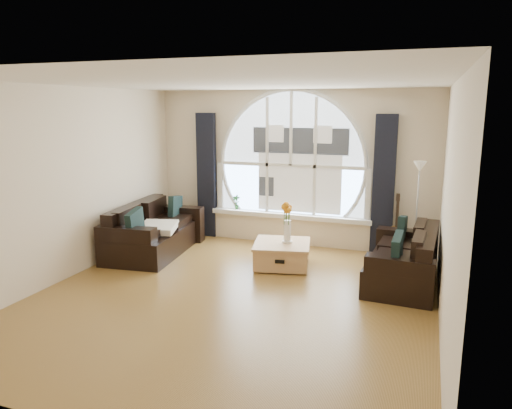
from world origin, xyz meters
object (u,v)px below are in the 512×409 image
(sofa_left, at_px, (155,230))
(vase_flowers, at_px, (287,218))
(floor_lamp, at_px, (417,213))
(sofa_right, at_px, (403,255))
(potted_plant, at_px, (236,202))
(guitar, at_px, (397,224))
(coffee_chest, at_px, (282,253))

(sofa_left, relative_size, vase_flowers, 2.64)
(sofa_left, xyz_separation_m, floor_lamp, (4.10, 0.96, 0.40))
(sofa_right, xyz_separation_m, potted_plant, (-3.03, 1.36, 0.28))
(sofa_right, bearing_deg, potted_plant, 159.20)
(potted_plant, bearing_deg, floor_lamp, -6.32)
(floor_lamp, bearing_deg, vase_flowers, -155.15)
(floor_lamp, relative_size, potted_plant, 6.03)
(sofa_left, distance_m, sofa_right, 3.97)
(sofa_right, relative_size, guitar, 1.59)
(floor_lamp, height_order, potted_plant, floor_lamp)
(vase_flowers, bearing_deg, floor_lamp, 24.85)
(sofa_left, bearing_deg, vase_flowers, -3.88)
(coffee_chest, bearing_deg, vase_flowers, 19.12)
(sofa_right, xyz_separation_m, guitar, (-0.17, 1.24, 0.13))
(sofa_left, relative_size, guitar, 1.74)
(sofa_left, height_order, vase_flowers, vase_flowers)
(sofa_right, bearing_deg, sofa_left, -177.36)
(vase_flowers, xyz_separation_m, potted_plant, (-1.33, 1.20, -0.08))
(coffee_chest, height_order, potted_plant, potted_plant)
(coffee_chest, distance_m, vase_flowers, 0.56)
(sofa_left, bearing_deg, floor_lamp, 6.52)
(guitar, xyz_separation_m, potted_plant, (-2.87, 0.12, 0.15))
(sofa_left, xyz_separation_m, potted_plant, (0.94, 1.31, 0.28))
(coffee_chest, relative_size, floor_lamp, 0.52)
(potted_plant, bearing_deg, vase_flowers, -42.15)
(coffee_chest, bearing_deg, guitar, 22.65)
(sofa_left, relative_size, floor_lamp, 1.15)
(coffee_chest, xyz_separation_m, vase_flowers, (0.07, 0.04, 0.56))
(guitar, bearing_deg, sofa_left, -167.31)
(coffee_chest, relative_size, vase_flowers, 1.20)
(sofa_left, height_order, floor_lamp, floor_lamp)
(sofa_left, xyz_separation_m, guitar, (3.81, 1.20, 0.13))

